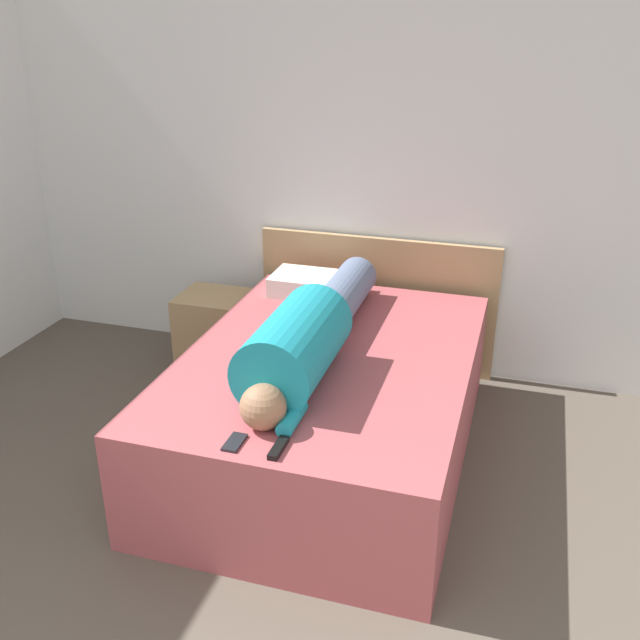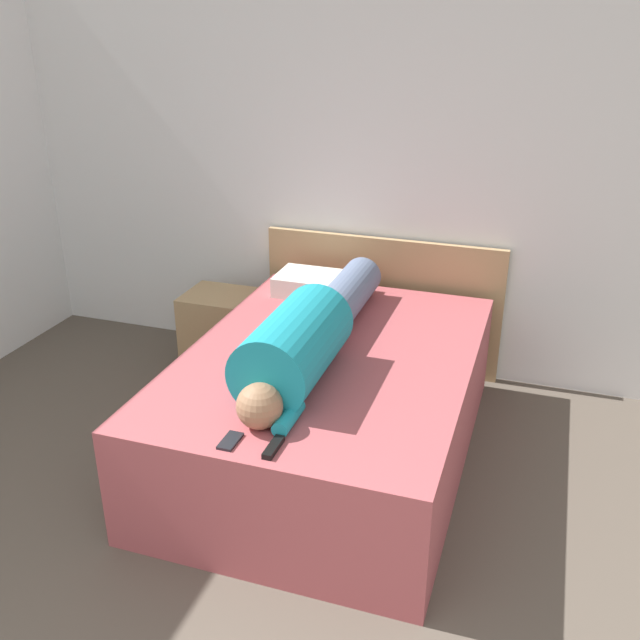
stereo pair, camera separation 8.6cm
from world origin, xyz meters
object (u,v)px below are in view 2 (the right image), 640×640
(pillow_near_headboard, at_px, (320,285))
(cell_phone, at_px, (230,441))
(nightstand, at_px, (220,330))
(bed, at_px, (329,405))
(tv_remote, at_px, (273,447))
(person_lying, at_px, (309,334))

(pillow_near_headboard, height_order, cell_phone, pillow_near_headboard)
(cell_phone, bearing_deg, nightstand, 117.77)
(bed, relative_size, tv_remote, 13.28)
(person_lying, distance_m, cell_phone, 0.78)
(nightstand, xyz_separation_m, pillow_near_headboard, (0.69, 0.00, 0.40))
(nightstand, xyz_separation_m, cell_phone, (0.86, -1.63, 0.35))
(person_lying, bearing_deg, nightstand, 136.89)
(bed, distance_m, cell_phone, 0.94)
(tv_remote, relative_size, cell_phone, 1.15)
(pillow_near_headboard, bearing_deg, bed, -68.26)
(cell_phone, bearing_deg, pillow_near_headboard, 95.84)
(pillow_near_headboard, xyz_separation_m, tv_remote, (0.35, -1.63, -0.05))
(nightstand, distance_m, tv_remote, 1.96)
(bed, bearing_deg, cell_phone, -98.73)
(person_lying, xyz_separation_m, cell_phone, (-0.07, -0.76, -0.15))
(bed, distance_m, tv_remote, 0.93)
(nightstand, relative_size, tv_remote, 3.36)
(bed, height_order, cell_phone, cell_phone)
(bed, distance_m, nightstand, 1.25)
(tv_remote, height_order, cell_phone, tv_remote)
(pillow_near_headboard, distance_m, cell_phone, 1.65)
(nightstand, height_order, cell_phone, cell_phone)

